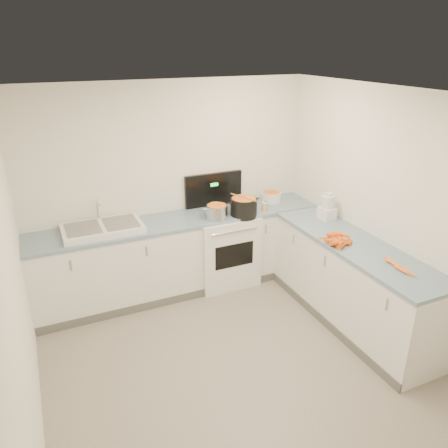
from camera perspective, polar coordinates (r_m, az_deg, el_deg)
name	(u,v)px	position (r m, az deg, el deg)	size (l,w,h in m)	color
floor	(243,373)	(4.33, 2.50, -18.90)	(3.50, 4.00, 0.00)	gray
ceiling	(249,98)	(3.26, 3.28, 16.05)	(3.50, 4.00, 0.00)	white
wall_back	(171,187)	(5.35, -6.93, 4.86)	(3.50, 2.50, 0.00)	white
wall_left	(15,302)	(3.31, -25.65, -9.19)	(4.00, 2.50, 0.00)	white
wall_right	(405,221)	(4.63, 22.53, 0.34)	(4.00, 2.50, 0.00)	white
counter_back	(182,254)	(5.38, -5.56, -3.95)	(3.50, 0.62, 0.94)	white
counter_right	(351,282)	(4.95, 16.28, -7.34)	(0.62, 2.20, 0.94)	white
stove	(223,246)	(5.55, -0.13, -2.95)	(0.76, 0.65, 1.36)	white
sink	(102,228)	(4.99, -15.59, -0.52)	(0.86, 0.52, 0.31)	white
steel_pot	(217,213)	(5.14, -0.94, 1.49)	(0.26, 0.26, 0.19)	silver
black_pot	(244,207)	(5.26, 2.59, 2.19)	(0.32, 0.32, 0.23)	black
wooden_spoon	(244,198)	(5.22, 2.62, 3.47)	(0.02, 0.02, 0.42)	#AD7A47
mixing_bowl	(271,197)	(5.76, 6.16, 3.57)	(0.26, 0.26, 0.12)	white
extract_bottle	(265,207)	(5.42, 5.39, 2.25)	(0.04, 0.04, 0.10)	#593319
spice_jar	(264,207)	(5.41, 5.26, 2.21)	(0.06, 0.06, 0.10)	#E5B266
food_processor	(327,208)	(5.26, 13.33, 2.08)	(0.16, 0.19, 0.32)	white
carrot_pile	(339,240)	(4.69, 14.78, -2.00)	(0.36, 0.37, 0.09)	orange
peeled_carrots	(400,267)	(4.35, 21.97, -5.21)	(0.11, 0.42, 0.04)	orange
peelings	(83,228)	(4.94, -17.89, -0.53)	(0.21, 0.27, 0.01)	tan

